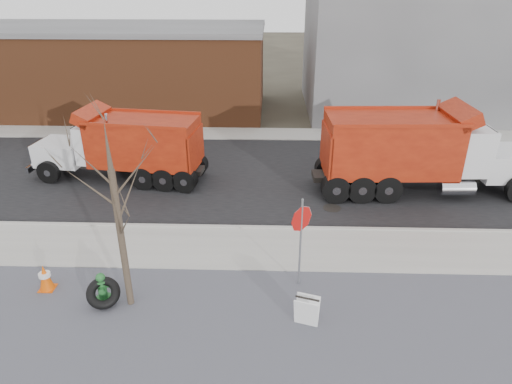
{
  "coord_description": "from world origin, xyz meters",
  "views": [
    {
      "loc": [
        0.55,
        -12.44,
        8.24
      ],
      "look_at": [
        0.11,
        1.68,
        1.4
      ],
      "focal_mm": 32.0,
      "sensor_mm": 36.0,
      "label": 1
    }
  ],
  "objects_px": {
    "sandwich_board": "(307,311)",
    "dump_truck_red_b": "(125,144)",
    "truck_tire": "(103,293)",
    "fire_hydrant": "(102,288)",
    "dump_truck_red_a": "(418,149)",
    "stop_sign": "(301,228)"
  },
  "relations": [
    {
      "from": "fire_hydrant",
      "to": "dump_truck_red_a",
      "type": "distance_m",
      "value": 12.92
    },
    {
      "from": "truck_tire",
      "to": "dump_truck_red_b",
      "type": "bearing_deg",
      "value": 101.48
    },
    {
      "from": "dump_truck_red_b",
      "to": "truck_tire",
      "type": "bearing_deg",
      "value": 108.75
    },
    {
      "from": "stop_sign",
      "to": "dump_truck_red_a",
      "type": "distance_m",
      "value": 8.24
    },
    {
      "from": "sandwich_board",
      "to": "dump_truck_red_b",
      "type": "xyz_separation_m",
      "value": [
        -7.16,
        9.02,
        1.15
      ]
    },
    {
      "from": "fire_hydrant",
      "to": "dump_truck_red_a",
      "type": "xyz_separation_m",
      "value": [
        10.52,
        7.36,
        1.43
      ]
    },
    {
      "from": "fire_hydrant",
      "to": "dump_truck_red_a",
      "type": "bearing_deg",
      "value": 19.34
    },
    {
      "from": "sandwich_board",
      "to": "dump_truck_red_b",
      "type": "height_order",
      "value": "dump_truck_red_b"
    },
    {
      "from": "truck_tire",
      "to": "sandwich_board",
      "type": "height_order",
      "value": "sandwich_board"
    },
    {
      "from": "fire_hydrant",
      "to": "truck_tire",
      "type": "relative_size",
      "value": 0.77
    },
    {
      "from": "stop_sign",
      "to": "dump_truck_red_b",
      "type": "distance_m",
      "value": 10.17
    },
    {
      "from": "sandwich_board",
      "to": "dump_truck_red_b",
      "type": "distance_m",
      "value": 11.57
    },
    {
      "from": "stop_sign",
      "to": "dump_truck_red_a",
      "type": "bearing_deg",
      "value": 33.89
    },
    {
      "from": "truck_tire",
      "to": "dump_truck_red_b",
      "type": "xyz_separation_m",
      "value": [
        -1.7,
        8.39,
        1.21
      ]
    },
    {
      "from": "truck_tire",
      "to": "dump_truck_red_b",
      "type": "height_order",
      "value": "dump_truck_red_b"
    },
    {
      "from": "dump_truck_red_b",
      "to": "dump_truck_red_a",
      "type": "bearing_deg",
      "value": -176.58
    },
    {
      "from": "sandwich_board",
      "to": "dump_truck_red_a",
      "type": "height_order",
      "value": "dump_truck_red_a"
    },
    {
      "from": "fire_hydrant",
      "to": "sandwich_board",
      "type": "xyz_separation_m",
      "value": [
        5.56,
        -0.85,
        0.05
      ]
    },
    {
      "from": "truck_tire",
      "to": "sandwich_board",
      "type": "xyz_separation_m",
      "value": [
        5.45,
        -0.64,
        0.06
      ]
    },
    {
      "from": "truck_tire",
      "to": "stop_sign",
      "type": "xyz_separation_m",
      "value": [
        5.35,
        1.07,
        1.51
      ]
    },
    {
      "from": "stop_sign",
      "to": "dump_truck_red_b",
      "type": "relative_size",
      "value": 0.37
    },
    {
      "from": "truck_tire",
      "to": "dump_truck_red_a",
      "type": "xyz_separation_m",
      "value": [
        10.41,
        7.57,
        1.43
      ]
    }
  ]
}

